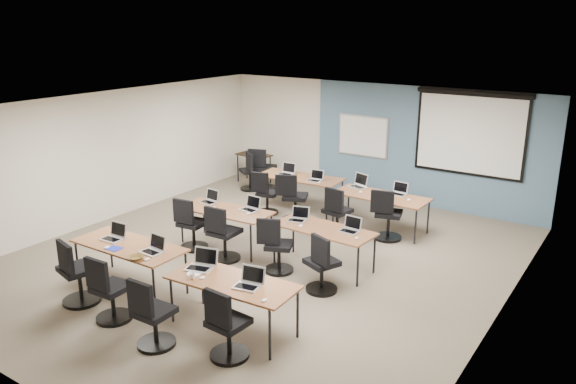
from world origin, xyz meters
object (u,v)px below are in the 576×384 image
Objects in this scene: laptop_6 at (298,217)px; laptop_11 at (399,191)px; laptop_1 at (154,248)px; laptop_8 at (287,172)px; task_chair_7 at (321,268)px; laptop_10 at (359,184)px; laptop_0 at (114,235)px; whiteboard at (363,136)px; task_chair_6 at (276,250)px; task_chair_5 at (223,238)px; task_chair_10 at (336,216)px; training_table_mid_left at (225,212)px; task_chair_0 at (77,277)px; laptop_3 at (249,282)px; training_table_mid_right at (324,231)px; task_chair_4 at (191,228)px; task_chair_8 at (265,197)px; utility_table at (254,158)px; laptop_7 at (351,228)px; laptop_5 at (251,207)px; projector_screen at (470,129)px; training_table_front_left at (129,247)px; task_chair_9 at (293,202)px; laptop_2 at (202,263)px; task_chair_11 at (387,219)px; task_chair_2 at (151,319)px; spare_chair_a at (263,172)px; laptop_4 at (210,199)px; training_table_back_right at (381,197)px; spare_chair_b at (250,174)px; task_chair_1 at (109,294)px; training_table_front_right at (232,284)px.

laptop_11 is (0.84, 2.42, 0.00)m from laptop_6.
laptop_8 reaches higher than laptop_1.
laptop_10 reaches higher than task_chair_7.
laptop_6 is (1.97, 2.37, -0.00)m from laptop_0.
task_chair_6 is (0.81, -4.74, -1.05)m from whiteboard.
task_chair_5 is at bearing 94.74° from laptop_1.
laptop_0 is at bearing -108.76° from task_chair_10.
training_table_mid_left is at bearing 140.95° from task_chair_6.
laptop_3 is at bearing 28.75° from task_chair_0.
task_chair_4 is (-2.44, -0.64, -0.27)m from training_table_mid_right.
training_table_mid_right is 5.12× the size of laptop_0.
laptop_10 is at bearing 107.44° from training_table_mid_right.
laptop_10 reaches higher than task_chair_8.
training_table_mid_left is 4.40m from utility_table.
laptop_7 is 0.99m from task_chair_7.
task_chair_6 is (1.02, -0.64, -0.39)m from laptop_5.
task_chair_4 is at bearing -126.62° from projector_screen.
training_table_mid_right is 5.31× the size of laptop_5.
training_table_front_left is 1.08× the size of training_table_mid_right.
task_chair_9 is at bearing 177.78° from task_chair_10.
laptop_2 is 0.35× the size of task_chair_11.
training_table_front_left is 6.29m from utility_table.
laptop_1 is 0.33× the size of task_chair_2.
laptop_1 is 5.93m from spare_chair_a.
laptop_10 is 3.13m from spare_chair_a.
laptop_4 is 0.93× the size of laptop_8.
task_chair_0 is 5.66m from laptop_8.
laptop_0 is 3.34m from task_chair_7.
laptop_2 is 4.28m from task_chair_11.
whiteboard reaches higher than laptop_2.
laptop_3 is 2.53m from laptop_7.
laptop_4 is (-0.53, 0.17, 0.11)m from training_table_mid_left.
training_table_mid_left is (-3.12, -4.33, -1.20)m from projector_screen.
training_table_back_right is 3.06m from task_chair_7.
laptop_0 is 0.35× the size of task_chair_8.
task_chair_11 is 4.36m from spare_chair_b.
spare_chair_a is (-3.93, 5.66, -0.36)m from laptop_3.
task_chair_6 is at bearing 104.26° from laptop_3.
task_chair_11 is (2.79, 2.46, 0.01)m from task_chair_4.
task_chair_1 is 0.96× the size of task_chair_9.
laptop_2 reaches higher than training_table_front_right.
task_chair_5 is at bearing -118.05° from training_table_back_right.
training_table_mid_right is 2.41m from laptop_2.
task_chair_1 reaches higher than training_table_front_left.
laptop_1 is (-1.62, -2.30, 0.11)m from training_table_mid_right.
spare_chair_a is at bearing 146.80° from laptop_8.
laptop_0 is at bearing -130.72° from task_chair_7.
task_chair_9 is 1.43m from laptop_10.
task_chair_2 is at bearing -71.05° from task_chair_5.
task_chair_8 is 0.97× the size of spare_chair_b.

